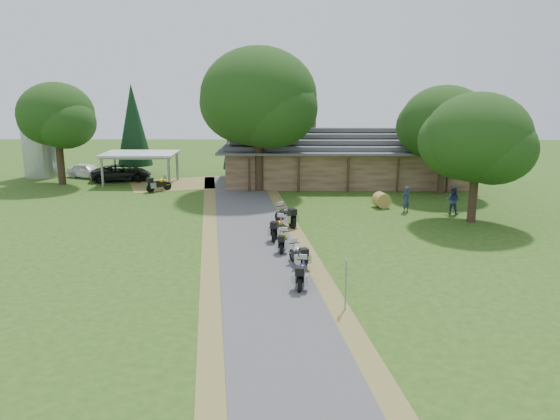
{
  "coord_description": "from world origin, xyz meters",
  "views": [
    {
      "loc": [
        1.09,
        -24.03,
        8.88
      ],
      "look_at": [
        0.67,
        6.48,
        1.6
      ],
      "focal_mm": 35.0,
      "sensor_mm": 36.0,
      "label": 1
    }
  ],
  "objects_px": {
    "motorcycle_row_c": "(283,240)",
    "motorcycle_row_d": "(278,227)",
    "car_white_sedan": "(87,169)",
    "hay_bale": "(381,200)",
    "silo": "(40,143)",
    "motorcycle_carport_a": "(159,183)",
    "lodge": "(343,155)",
    "car_dark_suv": "(121,169)",
    "motorcycle_row_a": "(302,272)",
    "motorcycle_row_b": "(298,254)",
    "motorcycle_row_e": "(285,215)",
    "carport": "(141,168)"
  },
  "relations": [
    {
      "from": "carport",
      "to": "motorcycle_row_c",
      "type": "bearing_deg",
      "value": -56.75
    },
    {
      "from": "motorcycle_row_c",
      "to": "motorcycle_row_d",
      "type": "distance_m",
      "value": 2.29
    },
    {
      "from": "car_dark_suv",
      "to": "carport",
      "type": "bearing_deg",
      "value": -133.56
    },
    {
      "from": "motorcycle_row_a",
      "to": "car_dark_suv",
      "type": "bearing_deg",
      "value": 39.06
    },
    {
      "from": "motorcycle_row_b",
      "to": "motorcycle_row_d",
      "type": "height_order",
      "value": "motorcycle_row_d"
    },
    {
      "from": "motorcycle_row_a",
      "to": "motorcycle_row_e",
      "type": "xyz_separation_m",
      "value": [
        -0.77,
        10.27,
        0.07
      ]
    },
    {
      "from": "motorcycle_row_b",
      "to": "motorcycle_row_e",
      "type": "distance_m",
      "value": 7.68
    },
    {
      "from": "silo",
      "to": "motorcycle_row_a",
      "type": "bearing_deg",
      "value": -49.47
    },
    {
      "from": "motorcycle_row_e",
      "to": "motorcycle_row_c",
      "type": "bearing_deg",
      "value": 147.1
    },
    {
      "from": "motorcycle_row_d",
      "to": "motorcycle_carport_a",
      "type": "bearing_deg",
      "value": 50.22
    },
    {
      "from": "car_white_sedan",
      "to": "motorcycle_row_b",
      "type": "relative_size",
      "value": 2.76
    },
    {
      "from": "motorcycle_row_c",
      "to": "motorcycle_carport_a",
      "type": "relative_size",
      "value": 0.86
    },
    {
      "from": "lodge",
      "to": "silo",
      "type": "distance_m",
      "value": 28.12
    },
    {
      "from": "carport",
      "to": "car_white_sedan",
      "type": "relative_size",
      "value": 1.23
    },
    {
      "from": "carport",
      "to": "motorcycle_row_d",
      "type": "bearing_deg",
      "value": -54.11
    },
    {
      "from": "carport",
      "to": "motorcycle_row_c",
      "type": "xyz_separation_m",
      "value": [
        12.65,
        -19.3,
        -0.79
      ]
    },
    {
      "from": "car_dark_suv",
      "to": "motorcycle_row_a",
      "type": "xyz_separation_m",
      "value": [
        15.65,
        -25.71,
        -0.45
      ]
    },
    {
      "from": "lodge",
      "to": "motorcycle_carport_a",
      "type": "bearing_deg",
      "value": -164.46
    },
    {
      "from": "carport",
      "to": "motorcycle_row_b",
      "type": "xyz_separation_m",
      "value": [
        13.38,
        -21.82,
        -0.73
      ]
    },
    {
      "from": "motorcycle_row_a",
      "to": "motorcycle_row_d",
      "type": "height_order",
      "value": "motorcycle_row_d"
    },
    {
      "from": "lodge",
      "to": "motorcycle_carport_a",
      "type": "xyz_separation_m",
      "value": [
        -15.43,
        -4.29,
        -1.78
      ]
    },
    {
      "from": "silo",
      "to": "motorcycle_row_b",
      "type": "xyz_separation_m",
      "value": [
        23.62,
        -25.16,
        -2.58
      ]
    },
    {
      "from": "motorcycle_row_d",
      "to": "hay_bale",
      "type": "height_order",
      "value": "motorcycle_row_d"
    },
    {
      "from": "silo",
      "to": "motorcycle_row_e",
      "type": "height_order",
      "value": "silo"
    },
    {
      "from": "motorcycle_row_a",
      "to": "motorcycle_carport_a",
      "type": "distance_m",
      "value": 23.79
    },
    {
      "from": "lodge",
      "to": "motorcycle_row_b",
      "type": "bearing_deg",
      "value": -100.93
    },
    {
      "from": "lodge",
      "to": "car_white_sedan",
      "type": "distance_m",
      "value": 23.72
    },
    {
      "from": "carport",
      "to": "car_white_sedan",
      "type": "height_order",
      "value": "carport"
    },
    {
      "from": "motorcycle_row_a",
      "to": "motorcycle_row_e",
      "type": "height_order",
      "value": "motorcycle_row_e"
    },
    {
      "from": "lodge",
      "to": "hay_bale",
      "type": "height_order",
      "value": "lodge"
    },
    {
      "from": "car_white_sedan",
      "to": "hay_bale",
      "type": "xyz_separation_m",
      "value": [
        25.41,
        -11.88,
        -0.32
      ]
    },
    {
      "from": "silo",
      "to": "motorcycle_row_e",
      "type": "bearing_deg",
      "value": -37.31
    },
    {
      "from": "carport",
      "to": "car_white_sedan",
      "type": "bearing_deg",
      "value": 154.09
    },
    {
      "from": "motorcycle_row_d",
      "to": "car_white_sedan",
      "type": "bearing_deg",
      "value": 56.33
    },
    {
      "from": "carport",
      "to": "motorcycle_row_d",
      "type": "distance_m",
      "value": 21.04
    },
    {
      "from": "carport",
      "to": "motorcycle_carport_a",
      "type": "relative_size",
      "value": 3.22
    },
    {
      "from": "motorcycle_row_a",
      "to": "silo",
      "type": "bearing_deg",
      "value": 48.27
    },
    {
      "from": "car_dark_suv",
      "to": "hay_bale",
      "type": "xyz_separation_m",
      "value": [
        21.72,
        -10.33,
        -0.55
      ]
    },
    {
      "from": "carport",
      "to": "motorcycle_row_b",
      "type": "distance_m",
      "value": 25.61
    },
    {
      "from": "car_white_sedan",
      "to": "motorcycle_row_b",
      "type": "height_order",
      "value": "car_white_sedan"
    },
    {
      "from": "motorcycle_carport_a",
      "to": "hay_bale",
      "type": "relative_size",
      "value": 1.82
    },
    {
      "from": "carport",
      "to": "motorcycle_row_c",
      "type": "distance_m",
      "value": 23.09
    },
    {
      "from": "motorcycle_row_d",
      "to": "hay_bale",
      "type": "distance_m",
      "value": 10.79
    },
    {
      "from": "carport",
      "to": "motorcycle_row_a",
      "type": "relative_size",
      "value": 3.39
    },
    {
      "from": "carport",
      "to": "hay_bale",
      "type": "distance_m",
      "value": 21.59
    },
    {
      "from": "motorcycle_row_b",
      "to": "hay_bale",
      "type": "bearing_deg",
      "value": -46.05
    },
    {
      "from": "lodge",
      "to": "motorcycle_row_d",
      "type": "bearing_deg",
      "value": -106.89
    },
    {
      "from": "silo",
      "to": "motorcycle_carport_a",
      "type": "bearing_deg",
      "value": -28.32
    },
    {
      "from": "car_dark_suv",
      "to": "motorcycle_row_e",
      "type": "relative_size",
      "value": 2.77
    },
    {
      "from": "car_dark_suv",
      "to": "hay_bale",
      "type": "bearing_deg",
      "value": -127.95
    }
  ]
}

